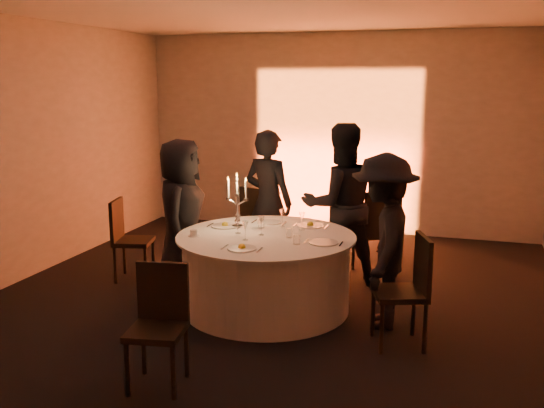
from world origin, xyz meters
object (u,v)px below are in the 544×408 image
(chair_front, at_px, (159,318))
(guest_right, at_px, (383,241))
(chair_right, at_px, (409,284))
(candelabra, at_px, (237,208))
(chair_left, at_px, (127,235))
(chair_back_left, at_px, (260,221))
(coffee_cup, at_px, (194,233))
(banquet_table, at_px, (266,272))
(guest_back_left, at_px, (268,202))
(chair_back_right, at_px, (378,227))
(guest_left, at_px, (181,216))
(guest_back_right, at_px, (340,205))

(chair_front, xyz_separation_m, guest_right, (1.47, 1.63, 0.30))
(chair_right, bearing_deg, candelabra, -129.97)
(chair_left, bearing_deg, chair_back_left, -67.35)
(coffee_cup, height_order, candelabra, candelabra)
(banquet_table, relative_size, guest_back_left, 1.04)
(chair_right, bearing_deg, banquet_table, -126.77)
(chair_back_left, relative_size, guest_right, 0.61)
(chair_back_right, xyz_separation_m, guest_left, (-1.98, -1.17, 0.25))
(chair_left, distance_m, guest_back_right, 2.49)
(chair_left, bearing_deg, guest_left, -115.97)
(guest_left, bearing_deg, coffee_cup, -155.93)
(guest_left, relative_size, coffee_cup, 15.31)
(banquet_table, relative_size, chair_front, 1.94)
(chair_back_left, bearing_deg, guest_back_left, 147.13)
(chair_back_left, bearing_deg, coffee_cup, 103.19)
(chair_back_right, bearing_deg, guest_back_right, 15.76)
(chair_right, height_order, guest_back_right, guest_back_right)
(banquet_table, height_order, chair_back_left, chair_back_left)
(guest_back_right, relative_size, candelabra, 3.16)
(guest_back_left, xyz_separation_m, candelabra, (-0.05, -0.92, 0.11))
(chair_back_left, height_order, chair_front, chair_back_left)
(chair_left, height_order, candelabra, candelabra)
(guest_back_right, bearing_deg, banquet_table, 32.40)
(chair_back_left, distance_m, guest_back_left, 0.41)
(chair_left, height_order, chair_back_left, chair_back_left)
(chair_back_right, height_order, chair_right, chair_back_right)
(chair_left, distance_m, chair_right, 3.40)
(candelabra, bearing_deg, guest_back_left, 86.79)
(chair_back_left, height_order, coffee_cup, chair_back_left)
(coffee_cup, bearing_deg, candelabra, 59.90)
(banquet_table, distance_m, chair_front, 1.74)
(chair_front, bearing_deg, guest_back_right, 63.25)
(chair_back_left, distance_m, chair_back_right, 1.46)
(chair_back_left, xyz_separation_m, guest_right, (1.69, -1.46, 0.26))
(chair_left, bearing_deg, guest_back_right, -89.79)
(chair_back_right, relative_size, guest_right, 0.63)
(guest_back_left, height_order, guest_back_right, guest_back_right)
(guest_back_right, bearing_deg, chair_right, 92.79)
(chair_back_right, xyz_separation_m, coffee_cup, (-1.61, -1.66, 0.21))
(guest_right, bearing_deg, candelabra, -105.36)
(chair_back_left, height_order, guest_back_left, guest_back_left)
(coffee_cup, relative_size, candelabra, 0.19)
(guest_right, bearing_deg, guest_back_left, -133.10)
(guest_back_right, distance_m, candelabra, 1.22)
(candelabra, bearing_deg, chair_left, 173.16)
(guest_right, bearing_deg, coffee_cup, -88.67)
(guest_back_left, bearing_deg, guest_back_right, -173.16)
(chair_right, relative_size, guest_back_left, 0.57)
(guest_back_right, bearing_deg, guest_left, -3.23)
(chair_front, relative_size, guest_back_right, 0.51)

